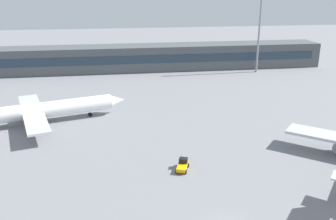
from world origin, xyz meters
name	(u,v)px	position (x,y,z in m)	size (l,w,h in m)	color
ground_plane	(173,122)	(0.00, 40.00, 0.00)	(400.00, 400.00, 0.00)	gray
terminal_building	(147,58)	(0.00, 96.29, 4.50)	(129.99, 12.13, 9.00)	#4C5156
airplane_mid	(38,111)	(-29.92, 43.86, 3.04)	(39.62, 28.16, 9.98)	white
baggage_tug_yellow	(183,165)	(-2.17, 17.49, 0.80)	(2.82, 3.90, 1.75)	#F2B20C
floodlight_tower_west	(260,23)	(38.48, 86.41, 17.34)	(3.20, 0.80, 30.50)	gray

